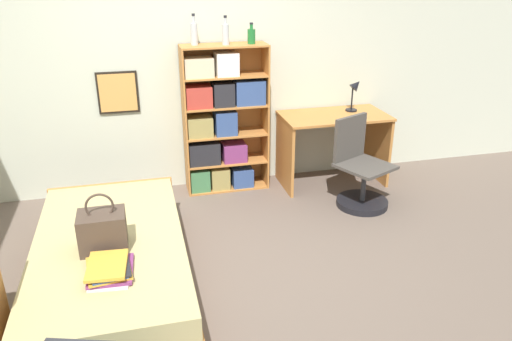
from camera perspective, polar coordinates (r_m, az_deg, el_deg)
ground_plane at (r=4.04m, az=-5.18°, el=-11.56°), size 14.00×14.00×0.00m
wall_back at (r=5.19m, az=-8.95°, el=11.77°), size 10.00×0.09×2.60m
bed at (r=3.92m, az=-16.17°, el=-10.05°), size 1.09×2.08×0.41m
handbag at (r=3.64m, az=-17.12°, el=-6.56°), size 0.32×0.25×0.42m
book_stack_on_bed at (r=3.39m, az=-16.42°, el=-10.75°), size 0.31×0.39×0.09m
bookcase at (r=5.17m, az=-4.11°, el=5.50°), size 0.86×0.31×1.52m
bottle_green at (r=4.98m, az=-7.10°, el=15.32°), size 0.07×0.07×0.29m
bottle_brown at (r=4.97m, az=-3.50°, el=15.34°), size 0.07×0.07×0.27m
bottle_clear at (r=5.03m, az=-0.53°, el=15.15°), size 0.08×0.08×0.20m
desk at (r=5.42m, az=8.80°, el=3.84°), size 1.12×0.62×0.78m
desk_lamp at (r=5.48m, az=11.27°, el=9.03°), size 0.17×0.12×0.36m
desk_chair at (r=5.06m, az=11.78°, el=-0.95°), size 0.62×0.62×0.88m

